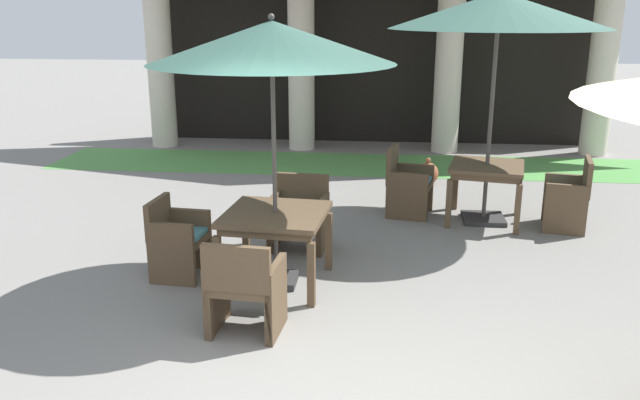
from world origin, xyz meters
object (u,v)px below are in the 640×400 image
patio_chair_mid_left_east (569,196)px  patio_chair_mid_right_north (299,214)px  patio_table_mid_right (275,221)px  patio_umbrella_mid_right (272,44)px  patio_umbrella_mid_left (499,12)px  patio_chair_mid_right_west (177,240)px  patio_chair_mid_left_west (407,184)px  patio_table_mid_left (487,172)px  patio_chair_mid_right_south (245,287)px  terracotta_urn (428,173)px

patio_chair_mid_left_east → patio_chair_mid_right_north: bearing=118.4°
patio_table_mid_right → patio_umbrella_mid_right: patio_umbrella_mid_right is taller
patio_umbrella_mid_left → patio_chair_mid_right_west: 4.62m
patio_chair_mid_left_west → patio_chair_mid_right_north: size_ratio=1.10×
patio_chair_mid_left_east → patio_chair_mid_right_north: 3.42m
patio_chair_mid_left_west → patio_chair_mid_left_east: (1.99, -0.40, 0.01)m
patio_table_mid_left → patio_table_mid_right: (-2.37, -2.25, 0.01)m
patio_umbrella_mid_left → patio_chair_mid_right_north: patio_umbrella_mid_left is taller
patio_umbrella_mid_left → patio_umbrella_mid_right: (-2.37, -2.25, -0.27)m
patio_chair_mid_right_west → patio_chair_mid_right_south: patio_chair_mid_right_south is taller
patio_umbrella_mid_left → patio_umbrella_mid_right: patio_umbrella_mid_left is taller
patio_chair_mid_left_east → patio_chair_mid_right_west: bearing=125.3°
patio_umbrella_mid_right → patio_chair_mid_right_north: bearing=84.8°
patio_chair_mid_right_north → patio_chair_mid_left_east: bearing=-157.8°
patio_chair_mid_left_west → patio_chair_mid_right_south: (-1.47, -3.50, 0.00)m
patio_umbrella_mid_left → patio_chair_mid_right_north: size_ratio=3.51×
patio_chair_mid_right_south → terracotta_urn: size_ratio=2.02×
patio_table_mid_right → patio_chair_mid_right_south: bearing=-95.2°
patio_umbrella_mid_right → patio_chair_mid_right_west: 2.24m
patio_chair_mid_right_west → patio_umbrella_mid_right: bearing=90.0°
patio_chair_mid_left_east → patio_chair_mid_right_north: size_ratio=1.09×
patio_table_mid_left → patio_chair_mid_left_east: 1.04m
patio_umbrella_mid_left → patio_chair_mid_right_north: (-2.27, -1.20, -2.24)m
patio_umbrella_mid_left → patio_chair_mid_left_west: bearing=168.6°
patio_chair_mid_left_west → patio_umbrella_mid_right: patio_umbrella_mid_right is taller
patio_chair_mid_left_west → patio_chair_mid_right_west: size_ratio=1.11×
patio_table_mid_left → patio_umbrella_mid_right: 3.69m
patio_table_mid_left → patio_chair_mid_right_north: bearing=-152.2°
patio_chair_mid_left_west → patio_chair_mid_left_east: patio_chair_mid_left_west is taller
patio_umbrella_mid_left → patio_chair_mid_left_west: (-1.00, 0.20, -2.22)m
patio_table_mid_right → patio_table_mid_left: bearing=43.5°
patio_chair_mid_right_north → patio_table_mid_left: bearing=-147.0°
patio_umbrella_mid_left → patio_umbrella_mid_right: size_ratio=1.11×
patio_umbrella_mid_left → patio_chair_mid_left_east: patio_umbrella_mid_left is taller
patio_chair_mid_left_west → patio_chair_mid_right_west: patio_chair_mid_left_west is taller
patio_chair_mid_left_west → patio_chair_mid_right_south: 3.79m
patio_umbrella_mid_right → patio_chair_mid_left_east: bearing=31.4°
patio_chair_mid_right_west → terracotta_urn: patio_chair_mid_right_west is taller
patio_umbrella_mid_right → patio_chair_mid_right_west: patio_umbrella_mid_right is taller
patio_chair_mid_right_west → patio_chair_mid_right_south: (0.95, -1.14, 0.02)m
patio_umbrella_mid_left → patio_chair_mid_left_east: bearing=-11.4°
patio_chair_mid_right_west → patio_chair_mid_left_east: bearing=119.1°
patio_table_mid_right → patio_chair_mid_right_west: size_ratio=1.29×
patio_chair_mid_left_west → patio_chair_mid_right_north: bearing=-31.0°
patio_table_mid_left → patio_chair_mid_left_east: size_ratio=1.17×
patio_table_mid_left → terracotta_urn: 1.94m
patio_umbrella_mid_left → patio_chair_mid_right_west: size_ratio=3.56×
patio_umbrella_mid_left → terracotta_urn: patio_umbrella_mid_left is taller
patio_chair_mid_left_east → patio_chair_mid_right_west: (-4.41, -1.95, -0.03)m
patio_table_mid_left → patio_chair_mid_right_west: patio_chair_mid_right_west is taller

